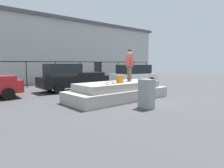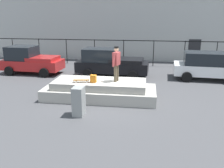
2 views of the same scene
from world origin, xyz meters
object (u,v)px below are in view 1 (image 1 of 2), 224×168
object	(u,v)px
car_black_pickup_mid	(72,77)
skateboard	(111,82)
utility_box	(146,94)
car_white_hatchback_far	(134,74)
backpack	(120,79)
skateboarder	(130,63)

from	to	relation	value
car_black_pickup_mid	skateboard	bearing A→B (deg)	-97.54
skateboard	car_black_pickup_mid	distance (m)	4.98
car_black_pickup_mid	utility_box	xyz separation A→B (m)	(-0.28, -6.78, -0.30)
car_black_pickup_mid	car_white_hatchback_far	size ratio (longest dim) A/B	1.15
backpack	car_black_pickup_mid	bearing A→B (deg)	94.20
skateboard	backpack	distance (m)	0.60
backpack	car_white_hatchback_far	distance (m)	8.06
car_black_pickup_mid	car_white_hatchback_far	xyz separation A→B (m)	(6.29, 0.05, 0.01)
backpack	skateboarder	bearing A→B (deg)	24.38
skateboarder	backpack	xyz separation A→B (m)	(-1.07, -0.38, -0.79)
utility_box	car_black_pickup_mid	bearing A→B (deg)	89.33
skateboarder	car_white_hatchback_far	distance (m)	7.06
backpack	car_white_hatchback_far	world-z (taller)	car_white_hatchback_far
backpack	utility_box	distance (m)	1.95
skateboarder	backpack	bearing A→B (deg)	-160.53
utility_box	backpack	bearing A→B (deg)	85.00
car_black_pickup_mid	car_white_hatchback_far	distance (m)	6.29
skateboard	backpack	world-z (taller)	backpack
skateboarder	skateboard	bearing A→B (deg)	-165.90
skateboarder	skateboard	xyz separation A→B (m)	(-1.66, -0.42, -0.88)
utility_box	skateboard	bearing A→B (deg)	103.11
skateboard	utility_box	xyz separation A→B (m)	(0.37, -1.84, -0.40)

